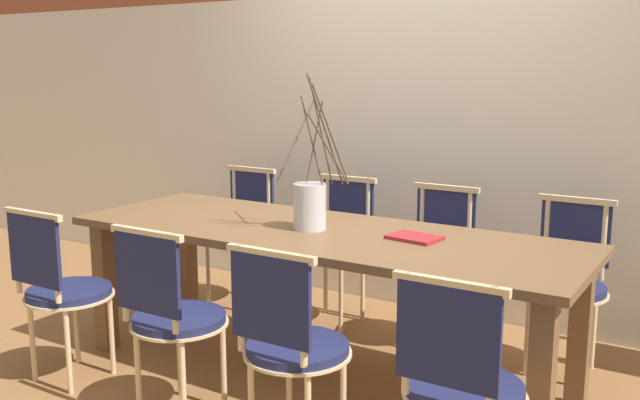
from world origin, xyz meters
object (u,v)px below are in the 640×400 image
(dining_table, at_px, (320,249))
(book_stack, at_px, (415,238))
(chair_far_center, at_px, (436,258))
(vase_centerpiece, at_px, (310,204))
(chair_near_center, at_px, (291,341))

(dining_table, bearing_deg, book_stack, 8.06)
(chair_far_center, relative_size, vase_centerpiece, 1.17)
(vase_centerpiece, bearing_deg, book_stack, 8.52)
(chair_near_center, height_order, book_stack, chair_near_center)
(chair_near_center, bearing_deg, chair_far_center, 90.01)
(chair_near_center, xyz_separation_m, book_stack, (0.16, 0.79, 0.27))
(book_stack, bearing_deg, vase_centerpiece, -171.48)
(chair_near_center, xyz_separation_m, vase_centerpiece, (-0.37, 0.71, 0.39))
(dining_table, relative_size, chair_near_center, 2.90)
(dining_table, height_order, chair_near_center, chair_near_center)
(chair_far_center, height_order, vase_centerpiece, vase_centerpiece)
(dining_table, relative_size, vase_centerpiece, 3.39)
(chair_far_center, distance_m, vase_centerpiece, 0.91)
(vase_centerpiece, bearing_deg, dining_table, 12.79)
(chair_near_center, relative_size, book_stack, 3.54)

